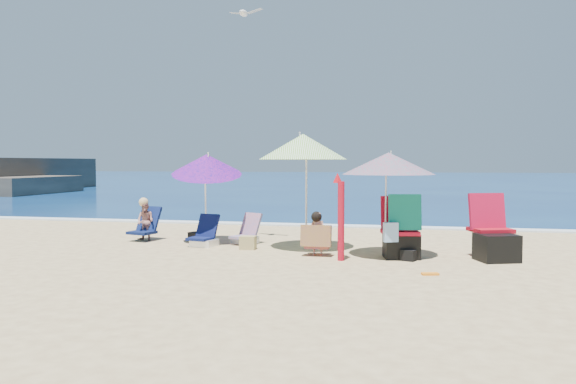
% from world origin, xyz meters
% --- Properties ---
extents(ground, '(120.00, 120.00, 0.00)m').
position_xyz_m(ground, '(0.00, 0.00, 0.00)').
color(ground, '#D8BC84').
rests_on(ground, ground).
extents(sea, '(120.00, 80.00, 0.12)m').
position_xyz_m(sea, '(0.00, 45.00, -0.05)').
color(sea, navy).
rests_on(sea, ground).
extents(foam, '(120.00, 0.50, 0.04)m').
position_xyz_m(foam, '(0.00, 5.10, 0.02)').
color(foam, white).
rests_on(foam, ground).
extents(umbrella_turquoise, '(1.93, 1.93, 1.86)m').
position_xyz_m(umbrella_turquoise, '(1.57, 0.63, 1.64)').
color(umbrella_turquoise, silver).
rests_on(umbrella_turquoise, ground).
extents(umbrella_striped, '(2.05, 2.05, 2.23)m').
position_xyz_m(umbrella_striped, '(-0.05, 1.18, 1.95)').
color(umbrella_striped, silver).
rests_on(umbrella_striped, ground).
extents(umbrella_blue, '(1.84, 1.88, 1.98)m').
position_xyz_m(umbrella_blue, '(-2.13, 1.58, 1.62)').
color(umbrella_blue, white).
rests_on(umbrella_blue, ground).
extents(furled_umbrella, '(0.25, 0.28, 1.48)m').
position_xyz_m(furled_umbrella, '(0.80, 0.10, 0.81)').
color(furled_umbrella, '#B30C20').
rests_on(furled_umbrella, ground).
extents(chair_navy, '(0.58, 0.64, 0.62)m').
position_xyz_m(chair_navy, '(-2.03, 1.14, 0.17)').
color(chair_navy, '#0C1645').
rests_on(chair_navy, ground).
extents(chair_rainbow, '(0.65, 0.79, 0.62)m').
position_xyz_m(chair_rainbow, '(-1.33, 1.67, 0.16)').
color(chair_rainbow, '#C74656').
rests_on(chair_rainbow, ground).
extents(camp_chair_left, '(0.84, 1.13, 1.12)m').
position_xyz_m(camp_chair_left, '(3.35, 0.67, 0.34)').
color(camp_chair_left, '#A90C1A').
rests_on(camp_chair_left, ground).
extents(camp_chair_right, '(0.72, 0.82, 1.12)m').
position_xyz_m(camp_chair_right, '(1.80, 0.53, 0.40)').
color(camp_chair_right, red).
rests_on(camp_chair_right, ground).
extents(person_center, '(0.54, 0.45, 0.79)m').
position_xyz_m(person_center, '(0.34, 0.48, 0.38)').
color(person_center, tan).
rests_on(person_center, ground).
extents(person_left, '(0.61, 0.72, 0.91)m').
position_xyz_m(person_left, '(-3.54, 1.66, 0.41)').
color(person_left, '#A97165').
rests_on(person_left, ground).
extents(bag_black_a, '(0.35, 0.31, 0.21)m').
position_xyz_m(bag_black_a, '(-2.38, 1.61, 0.11)').
color(bag_black_a, black).
rests_on(bag_black_a, ground).
extents(bag_tan, '(0.30, 0.22, 0.25)m').
position_xyz_m(bag_tan, '(-1.07, 0.94, 0.13)').
color(bag_tan, tan).
rests_on(bag_tan, ground).
extents(bag_black_b, '(0.29, 0.25, 0.19)m').
position_xyz_m(bag_black_b, '(1.93, 0.29, 0.09)').
color(bag_black_b, black).
rests_on(bag_black_b, ground).
extents(orange_item, '(0.27, 0.18, 0.03)m').
position_xyz_m(orange_item, '(2.25, -0.88, 0.02)').
color(orange_item, orange).
rests_on(orange_item, ground).
extents(seagull, '(0.73, 0.35, 0.12)m').
position_xyz_m(seagull, '(-1.41, 1.86, 4.69)').
color(seagull, silver).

